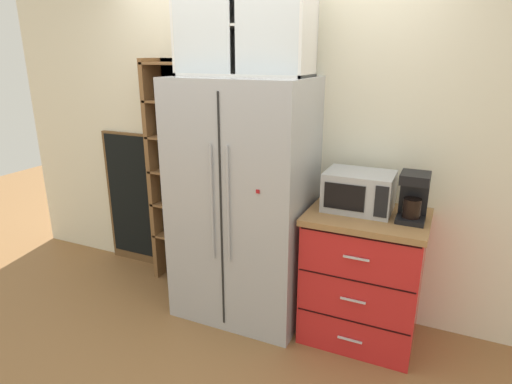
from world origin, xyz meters
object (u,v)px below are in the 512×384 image
at_px(mug_navy, 367,210).
at_px(coffee_maker, 413,196).
at_px(refrigerator, 244,202).
at_px(bottle_cobalt, 368,200).
at_px(chalkboard_menu, 134,199).
at_px(microwave, 359,191).

bearing_deg(mug_navy, coffee_maker, 13.84).
xyz_separation_m(refrigerator, mug_navy, (0.89, -0.02, 0.08)).
xyz_separation_m(coffee_maker, bottle_cobalt, (-0.26, -0.05, -0.04)).
bearing_deg(coffee_maker, chalkboard_menu, 173.91).
distance_m(mug_navy, bottle_cobalt, 0.07).
height_order(bottle_cobalt, chalkboard_menu, chalkboard_menu).
distance_m(coffee_maker, chalkboard_menu, 2.50).
height_order(microwave, bottle_cobalt, microwave).
distance_m(microwave, chalkboard_menu, 2.15).
height_order(refrigerator, microwave, refrigerator).
height_order(microwave, chalkboard_menu, chalkboard_menu).
height_order(mug_navy, chalkboard_menu, chalkboard_menu).
distance_m(coffee_maker, mug_navy, 0.29).
xyz_separation_m(coffee_maker, chalkboard_menu, (-2.44, 0.26, -0.45)).
bearing_deg(refrigerator, bottle_cobalt, -0.29).
relative_size(refrigerator, chalkboard_menu, 1.42).
relative_size(coffee_maker, chalkboard_menu, 0.25).
relative_size(microwave, bottle_cobalt, 1.70).
relative_size(microwave, chalkboard_menu, 0.35).
xyz_separation_m(refrigerator, coffee_maker, (1.15, 0.05, 0.19)).
height_order(microwave, mug_navy, microwave).
height_order(coffee_maker, bottle_cobalt, coffee_maker).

